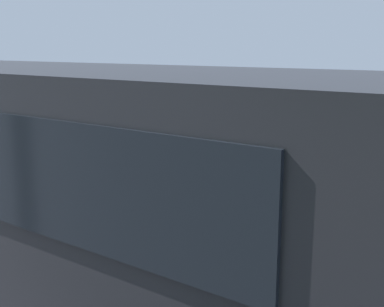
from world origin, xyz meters
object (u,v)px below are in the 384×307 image
spectator_left (140,183)px  traffic_cone (294,171)px  spectator_far_left (187,188)px  stunt_motorcycle (197,146)px  tour_bus (6,185)px  spectator_centre (102,174)px  parked_motorcycle_silver (76,208)px

spectator_left → traffic_cone: 5.36m
spectator_far_left → stunt_motorcycle: spectator_far_left is taller
tour_bus → spectator_far_left: tour_bus is taller
tour_bus → spectator_centre: size_ratio=6.55×
spectator_far_left → spectator_left: 0.91m
tour_bus → stunt_motorcycle: (2.52, -7.99, -1.03)m
spectator_far_left → spectator_centre: spectator_far_left is taller
spectator_centre → spectator_left: bearing=171.8°
tour_bus → spectator_left: size_ratio=6.34×
traffic_cone → tour_bus: bearing=86.1°
spectator_left → stunt_motorcycle: bearing=-64.8°
spectator_left → stunt_motorcycle: spectator_left is taller
spectator_left → spectator_centre: (1.16, -0.17, -0.04)m
spectator_far_left → parked_motorcycle_silver: 2.28m
spectator_far_left → parked_motorcycle_silver: bearing=19.7°
spectator_centre → stunt_motorcycle: bearing=-75.6°
spectator_centre → parked_motorcycle_silver: 0.86m
parked_motorcycle_silver → stunt_motorcycle: (1.27, -5.76, 0.13)m
spectator_left → spectator_centre: 1.17m
spectator_left → traffic_cone: spectator_left is taller
tour_bus → spectator_centre: bearing=-67.3°
parked_motorcycle_silver → traffic_cone: bearing=-107.2°
spectator_far_left → spectator_left: bearing=14.2°
spectator_far_left → traffic_cone: size_ratio=2.78×
tour_bus → spectator_left: 2.81m
stunt_motorcycle → tour_bus: bearing=107.5°
tour_bus → spectator_left: tour_bus is taller
spectator_left → spectator_far_left: bearing=-165.8°
spectator_left → parked_motorcycle_silver: spectator_left is taller
spectator_far_left → traffic_cone: bearing=-86.8°
tour_bus → traffic_cone: 8.15m
spectator_left → stunt_motorcycle: (2.46, -5.24, -0.44)m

